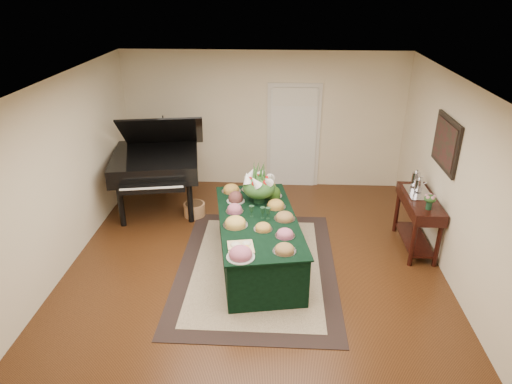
# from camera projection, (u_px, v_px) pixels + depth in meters

# --- Properties ---
(ground) EXTENTS (6.00, 6.00, 0.00)m
(ground) POSITION_uv_depth(u_px,v_px,m) (255.00, 263.00, 6.87)
(ground) COLOR black
(ground) RESTS_ON ground
(area_rug) EXTENTS (2.31, 3.24, 0.01)m
(area_rug) POSITION_uv_depth(u_px,v_px,m) (257.00, 267.00, 6.77)
(area_rug) COLOR black
(area_rug) RESTS_ON ground
(kitchen_doorway) EXTENTS (1.05, 0.07, 2.10)m
(kitchen_doorway) POSITION_uv_depth(u_px,v_px,m) (293.00, 137.00, 9.09)
(kitchen_doorway) COLOR silver
(kitchen_doorway) RESTS_ON ground
(buffet_table) EXTENTS (1.49, 2.49, 0.76)m
(buffet_table) POSITION_uv_depth(u_px,v_px,m) (258.00, 241.00, 6.73)
(buffet_table) COLOR black
(buffet_table) RESTS_ON ground
(food_platters) EXTENTS (1.17, 2.39, 0.13)m
(food_platters) POSITION_uv_depth(u_px,v_px,m) (256.00, 212.00, 6.63)
(food_platters) COLOR silver
(food_platters) RESTS_ON buffet_table
(cutting_board) EXTENTS (0.38, 0.38, 0.10)m
(cutting_board) POSITION_uv_depth(u_px,v_px,m) (241.00, 245.00, 5.84)
(cutting_board) COLOR tan
(cutting_board) RESTS_ON buffet_table
(green_goblets) EXTENTS (0.31, 0.13, 0.18)m
(green_goblets) POSITION_uv_depth(u_px,v_px,m) (261.00, 212.00, 6.54)
(green_goblets) COLOR #14331F
(green_goblets) RESTS_ON buffet_table
(floral_centerpiece) EXTENTS (0.52, 0.52, 0.52)m
(floral_centerpiece) POSITION_uv_depth(u_px,v_px,m) (259.00, 184.00, 6.93)
(floral_centerpiece) COLOR #14331F
(floral_centerpiece) RESTS_ON buffet_table
(grand_piano) EXTENTS (1.80, 2.01, 1.82)m
(grand_piano) POSITION_uv_depth(u_px,v_px,m) (156.00, 161.00, 8.17)
(grand_piano) COLOR black
(grand_piano) RESTS_ON ground
(wicker_basket) EXTENTS (0.38, 0.38, 0.24)m
(wicker_basket) POSITION_uv_depth(u_px,v_px,m) (195.00, 210.00, 8.21)
(wicker_basket) COLOR #A46D42
(wicker_basket) RESTS_ON ground
(mahogany_sideboard) EXTENTS (0.45, 1.22, 0.88)m
(mahogany_sideboard) POSITION_uv_depth(u_px,v_px,m) (419.00, 209.00, 7.00)
(mahogany_sideboard) COLOR black
(mahogany_sideboard) RESTS_ON ground
(tea_service) EXTENTS (0.34, 0.58, 0.30)m
(tea_service) POSITION_uv_depth(u_px,v_px,m) (417.00, 183.00, 7.11)
(tea_service) COLOR silver
(tea_service) RESTS_ON mahogany_sideboard
(pink_bouquet) EXTENTS (0.19, 0.19, 0.24)m
(pink_bouquet) POSITION_uv_depth(u_px,v_px,m) (430.00, 199.00, 6.51)
(pink_bouquet) COLOR #14331F
(pink_bouquet) RESTS_ON mahogany_sideboard
(wall_painting) EXTENTS (0.05, 0.95, 0.75)m
(wall_painting) POSITION_uv_depth(u_px,v_px,m) (446.00, 143.00, 6.54)
(wall_painting) COLOR black
(wall_painting) RESTS_ON ground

